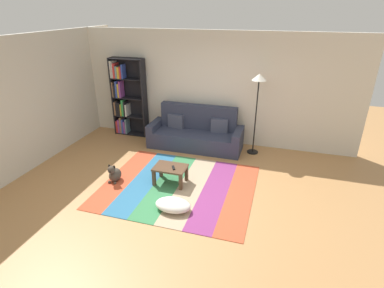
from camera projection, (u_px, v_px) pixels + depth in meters
name	position (u px, v px, depth m)	size (l,w,h in m)	color
ground_plane	(183.00, 191.00, 5.73)	(14.00, 14.00, 0.00)	#B27F4C
back_wall	(215.00, 89.00, 7.39)	(6.80, 0.10, 2.70)	silver
left_wall	(47.00, 97.00, 6.72)	(0.10, 5.50, 2.70)	beige
rug	(179.00, 186.00, 5.89)	(2.85, 2.43, 0.01)	#C64C2D
couch	(196.00, 134.00, 7.44)	(2.26, 0.80, 1.00)	#2D3347
bookshelf	(125.00, 99.00, 7.96)	(0.90, 0.28, 2.02)	black
coffee_table	(170.00, 170.00, 5.88)	(0.62, 0.43, 0.35)	#513826
pouf	(173.00, 205.00, 5.16)	(0.62, 0.40, 0.19)	white
dog	(114.00, 174.00, 6.00)	(0.22, 0.35, 0.40)	#473D33
standing_lamp	(258.00, 88.00, 6.61)	(0.32, 0.32, 1.86)	black
tv_remote	(173.00, 168.00, 5.80)	(0.04, 0.15, 0.02)	black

